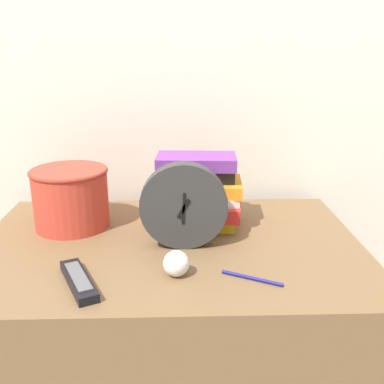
{
  "coord_description": "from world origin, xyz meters",
  "views": [
    {
      "loc": [
        0.03,
        -0.74,
        1.22
      ],
      "look_at": [
        0.06,
        0.39,
        0.84
      ],
      "focal_mm": 42.0,
      "sensor_mm": 36.0,
      "label": 1
    }
  ],
  "objects_px": {
    "basket": "(71,196)",
    "tv_remote": "(79,280)",
    "desk_clock": "(184,206)",
    "pen": "(252,278)",
    "book_stack": "(200,192)",
    "crumpled_paper_ball": "(176,263)"
  },
  "relations": [
    {
      "from": "basket",
      "to": "tv_remote",
      "type": "relative_size",
      "value": 1.17
    },
    {
      "from": "pen",
      "to": "tv_remote",
      "type": "bearing_deg",
      "value": -178.42
    },
    {
      "from": "desk_clock",
      "to": "tv_remote",
      "type": "distance_m",
      "value": 0.31
    },
    {
      "from": "book_stack",
      "to": "tv_remote",
      "type": "height_order",
      "value": "book_stack"
    },
    {
      "from": "desk_clock",
      "to": "pen",
      "type": "bearing_deg",
      "value": -50.3
    },
    {
      "from": "desk_clock",
      "to": "book_stack",
      "type": "relative_size",
      "value": 0.85
    },
    {
      "from": "desk_clock",
      "to": "pen",
      "type": "distance_m",
      "value": 0.26
    },
    {
      "from": "crumpled_paper_ball",
      "to": "pen",
      "type": "bearing_deg",
      "value": -8.76
    },
    {
      "from": "tv_remote",
      "to": "crumpled_paper_ball",
      "type": "height_order",
      "value": "crumpled_paper_ball"
    },
    {
      "from": "desk_clock",
      "to": "pen",
      "type": "height_order",
      "value": "desk_clock"
    },
    {
      "from": "tv_remote",
      "to": "basket",
      "type": "bearing_deg",
      "value": 104.35
    },
    {
      "from": "pen",
      "to": "basket",
      "type": "bearing_deg",
      "value": 144.9
    },
    {
      "from": "desk_clock",
      "to": "tv_remote",
      "type": "relative_size",
      "value": 1.2
    },
    {
      "from": "book_stack",
      "to": "pen",
      "type": "height_order",
      "value": "book_stack"
    },
    {
      "from": "basket",
      "to": "desk_clock",
      "type": "bearing_deg",
      "value": -25.06
    },
    {
      "from": "basket",
      "to": "crumpled_paper_ball",
      "type": "distance_m",
      "value": 0.43
    },
    {
      "from": "book_stack",
      "to": "pen",
      "type": "bearing_deg",
      "value": -73.21
    },
    {
      "from": "basket",
      "to": "crumpled_paper_ball",
      "type": "bearing_deg",
      "value": -45.33
    },
    {
      "from": "tv_remote",
      "to": "crumpled_paper_ball",
      "type": "distance_m",
      "value": 0.22
    },
    {
      "from": "book_stack",
      "to": "basket",
      "type": "xyz_separation_m",
      "value": [
        -0.36,
        -0.01,
        -0.01
      ]
    },
    {
      "from": "desk_clock",
      "to": "book_stack",
      "type": "height_order",
      "value": "desk_clock"
    },
    {
      "from": "desk_clock",
      "to": "basket",
      "type": "height_order",
      "value": "desk_clock"
    }
  ]
}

